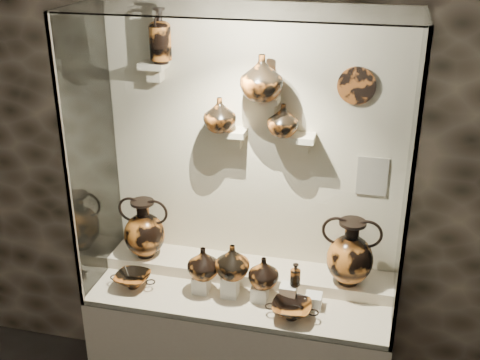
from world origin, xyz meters
The scene contains 34 objects.
wall_back centered at (0.00, 2.50, 1.60)m, with size 5.00×0.02×3.20m, color black.
plinth centered at (0.00, 2.18, 0.40)m, with size 1.70×0.60×0.80m, color beige.
front_tier centered at (0.00, 2.18, 0.82)m, with size 1.68×0.58×0.03m, color beige.
rear_tier centered at (0.00, 2.35, 0.85)m, with size 1.70×0.25×0.10m, color beige.
back_panel centered at (0.00, 2.50, 1.60)m, with size 1.70×0.03×1.60m, color beige.
glass_front centered at (0.00, 1.88, 1.60)m, with size 1.70×0.01×1.60m, color white.
glass_left centered at (-0.85, 2.18, 1.60)m, with size 0.01×0.60×1.60m, color white.
glass_right centered at (0.85, 2.18, 1.60)m, with size 0.01×0.60×1.60m, color white.
glass_top centered at (0.00, 2.18, 2.40)m, with size 1.70×0.60×0.01m, color white.
frame_post_left centered at (-0.84, 1.89, 1.60)m, with size 0.02×0.02×1.60m, color gray.
frame_post_right centered at (0.84, 1.89, 1.60)m, with size 0.02×0.02×1.60m, color gray.
pedestal_a centered at (-0.22, 2.13, 0.88)m, with size 0.09×0.09×0.10m, color silver.
pedestal_b centered at (-0.05, 2.13, 0.90)m, with size 0.09×0.09×0.13m, color silver.
pedestal_c centered at (0.12, 2.13, 0.88)m, with size 0.09×0.09×0.09m, color silver.
pedestal_d centered at (0.28, 2.13, 0.89)m, with size 0.09×0.09×0.12m, color silver.
pedestal_e centered at (0.42, 2.13, 0.87)m, with size 0.09×0.09×0.08m, color silver.
bracket_ul centered at (-0.55, 2.42, 2.05)m, with size 0.14×0.12×0.04m, color beige.
bracket_ca centered at (-0.10, 2.42, 1.70)m, with size 0.14×0.12×0.04m, color beige.
bracket_cb centered at (0.10, 2.42, 1.90)m, with size 0.10×0.12×0.04m, color beige.
bracket_cc centered at (0.28, 2.42, 1.70)m, with size 0.14×0.12×0.04m, color beige.
amphora_left centered at (-0.63, 2.32, 1.08)m, with size 0.30×0.30×0.37m, color #B16122, non-canonical shape.
amphora_right centered at (0.59, 2.31, 1.10)m, with size 0.31×0.31×0.39m, color #B16122, non-canonical shape.
jug_a centered at (-0.20, 2.12, 1.02)m, with size 0.18×0.18×0.19m, color #B16122.
jug_b centered at (-0.03, 2.12, 1.06)m, with size 0.19×0.19×0.20m, color #A6561D.
jug_c centered at (0.14, 2.13, 1.01)m, with size 0.17×0.17×0.18m, color #B16122.
lekythos_small centered at (0.31, 2.13, 1.03)m, with size 0.07×0.07×0.16m, color #A6561D, non-canonical shape.
kylix_left centered at (-0.62, 2.08, 0.88)m, with size 0.26×0.22×0.10m, color #A6561D, non-canonical shape.
kylix_right centered at (0.32, 2.01, 0.88)m, with size 0.27×0.23×0.11m, color #B16122, non-canonical shape.
lekythos_tall centered at (-0.50, 2.41, 2.23)m, with size 0.13×0.13×0.32m, color #B16122, non-canonical shape.
ovoid_vase_a centered at (-0.17, 2.38, 1.81)m, with size 0.18×0.18×0.19m, color #A6561D.
ovoid_vase_b centered at (0.07, 2.36, 2.04)m, with size 0.23×0.23×0.24m, color #A6561D.
ovoid_vase_c centered at (0.18, 2.39, 1.81)m, with size 0.17×0.17×0.18m, color #A6561D.
wall_plate centered at (0.54, 2.47, 1.99)m, with size 0.20×0.20×0.02m, color #A1531F.
info_placard centered at (0.67, 2.47, 1.49)m, with size 0.17×0.01×0.22m, color beige.
Camera 1 is at (0.68, -0.62, 2.80)m, focal length 45.00 mm.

